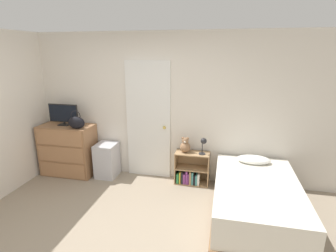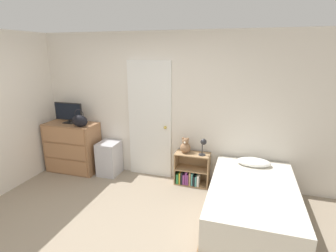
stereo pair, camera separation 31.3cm
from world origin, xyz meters
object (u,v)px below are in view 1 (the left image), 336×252
Objects in this scene: handbag at (76,122)px; tv at (63,114)px; storage_bin at (107,160)px; bookshelf at (191,171)px; dresser at (68,150)px; bed at (256,200)px; desk_lamp at (203,143)px; teddy_bear at (185,146)px.

tv is at bearing 154.04° from handbag.
bookshelf is at bearing 2.24° from storage_bin.
dresser is 3.35m from bed.
bed is (0.80, -0.74, -0.50)m from desk_lamp.
dresser is 0.67m from tv.
handbag is 0.55× the size of bookshelf.
bed is at bearing -15.91° from storage_bin.
handbag is 2.15m from bookshelf.
handbag is 3.12m from bed.
dresser is at bearing -35.98° from tv.
handbag is at bearing -24.36° from dresser.
teddy_bear is 0.93× the size of desk_lamp.
desk_lamp reaches higher than bed.
storage_bin is 1.54m from bookshelf.
storage_bin is at bearing 22.97° from handbag.
bookshelf is at bearing -1.18° from teddy_bear.
bookshelf is (2.32, 0.07, -0.92)m from tv.
dresser is 2.18m from teddy_bear.
teddy_bear is at bearing 7.52° from handbag.
tv is (-0.04, 0.03, 0.67)m from dresser.
dresser reaches higher than teddy_bear.
desk_lamp is (0.31, -0.04, 0.09)m from teddy_bear.
storage_bin is at bearing 0.97° from tv.
tv is 1.75× the size of handbag.
dresser is 2.50m from desk_lamp.
tv reaches higher than desk_lamp.
dresser is 1.55× the size of storage_bin.
dresser is 0.67m from handbag.
tv is 0.40m from handbag.
dresser reaches higher than storage_bin.
handbag is at bearing -157.03° from storage_bin.
storage_bin is at bearing -177.51° from teddy_bear.
handbag is (0.31, -0.14, 0.58)m from dresser.
storage_bin is at bearing 164.09° from bed.
handbag is at bearing 169.72° from bed.
desk_lamp is (1.74, 0.02, 0.46)m from storage_bin.
desk_lamp is at bearing -10.65° from bookshelf.
dresser is at bearing 155.64° from handbag.
storage_bin is (0.43, 0.18, -0.74)m from handbag.
bed is at bearing -35.29° from teddy_bear.
handbag is 0.52× the size of storage_bin.
tv is at bearing -179.03° from storage_bin.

